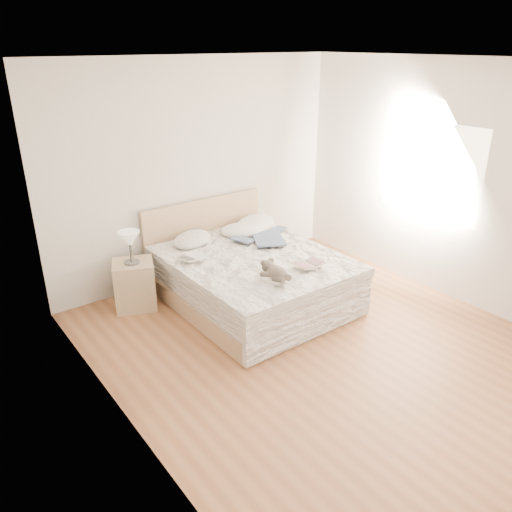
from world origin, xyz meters
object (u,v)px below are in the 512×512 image
(photo_book, at_px, (192,258))
(childrens_book, at_px, (309,264))
(bed, at_px, (249,277))
(table_lamp, at_px, (130,241))
(nightstand, at_px, (135,285))
(teddy_bear, at_px, (276,278))

(photo_book, relative_size, childrens_book, 0.86)
(bed, xyz_separation_m, table_lamp, (-1.15, 0.64, 0.52))
(bed, height_order, nightstand, bed)
(bed, bearing_deg, childrens_book, -66.93)
(bed, distance_m, teddy_bear, 0.87)
(bed, distance_m, table_lamp, 1.42)
(childrens_book, distance_m, teddy_bear, 0.52)
(bed, relative_size, nightstand, 3.83)
(bed, bearing_deg, nightstand, 149.96)
(nightstand, xyz_separation_m, teddy_bear, (0.92, -1.43, 0.37))
(childrens_book, relative_size, teddy_bear, 1.05)
(photo_book, distance_m, childrens_book, 1.29)
(bed, xyz_separation_m, childrens_book, (0.29, -0.69, 0.32))
(nightstand, distance_m, photo_book, 0.77)
(photo_book, bearing_deg, childrens_book, -57.25)
(nightstand, height_order, childrens_book, childrens_book)
(bed, distance_m, nightstand, 1.32)
(photo_book, bearing_deg, teddy_bear, -80.64)
(photo_book, height_order, teddy_bear, teddy_bear)
(nightstand, bearing_deg, childrens_book, -43.19)
(bed, distance_m, photo_book, 0.73)
(nightstand, distance_m, table_lamp, 0.55)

